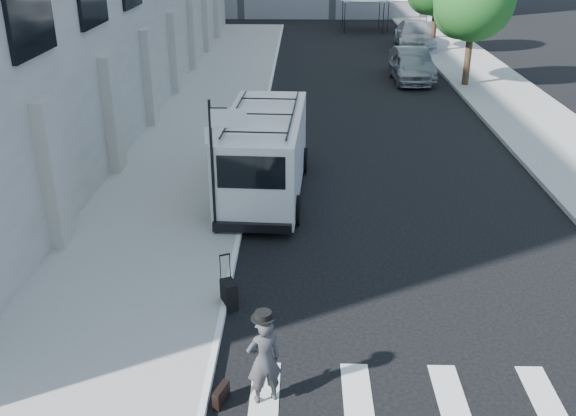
{
  "coord_description": "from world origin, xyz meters",
  "views": [
    {
      "loc": [
        -0.39,
        -11.55,
        7.46
      ],
      "look_at": [
        -0.71,
        2.24,
        1.3
      ],
      "focal_mm": 40.0,
      "sensor_mm": 36.0,
      "label": 1
    }
  ],
  "objects_px": {
    "suitcase": "(229,294)",
    "parked_car_b": "(412,63)",
    "businessman": "(264,360)",
    "parked_car_a": "(410,68)",
    "briefcase": "(221,395)",
    "parked_car_c": "(415,35)",
    "cargo_van": "(265,153)"
  },
  "relations": [
    {
      "from": "businessman",
      "to": "briefcase",
      "type": "distance_m",
      "value": 0.98
    },
    {
      "from": "briefcase",
      "to": "parked_car_b",
      "type": "height_order",
      "value": "parked_car_b"
    },
    {
      "from": "businessman",
      "to": "parked_car_c",
      "type": "xyz_separation_m",
      "value": [
        7.79,
        33.72,
        0.02
      ]
    },
    {
      "from": "businessman",
      "to": "parked_car_a",
      "type": "distance_m",
      "value": 24.72
    },
    {
      "from": "briefcase",
      "to": "suitcase",
      "type": "distance_m",
      "value": 2.97
    },
    {
      "from": "briefcase",
      "to": "cargo_van",
      "type": "xyz_separation_m",
      "value": [
        0.23,
        9.32,
        1.09
      ]
    },
    {
      "from": "cargo_van",
      "to": "businessman",
      "type": "bearing_deg",
      "value": -83.96
    },
    {
      "from": "suitcase",
      "to": "parked_car_b",
      "type": "xyz_separation_m",
      "value": [
        7.16,
        22.06,
        0.45
      ]
    },
    {
      "from": "suitcase",
      "to": "parked_car_c",
      "type": "distance_m",
      "value": 32.07
    },
    {
      "from": "parked_car_b",
      "to": "parked_car_c",
      "type": "height_order",
      "value": "parked_car_c"
    },
    {
      "from": "parked_car_c",
      "to": "cargo_van",
      "type": "bearing_deg",
      "value": -105.48
    },
    {
      "from": "cargo_van",
      "to": "parked_car_b",
      "type": "bearing_deg",
      "value": 69.7
    },
    {
      "from": "parked_car_c",
      "to": "briefcase",
      "type": "bearing_deg",
      "value": -100.93
    },
    {
      "from": "parked_car_b",
      "to": "parked_car_c",
      "type": "distance_m",
      "value": 8.94
    },
    {
      "from": "cargo_van",
      "to": "parked_car_c",
      "type": "xyz_separation_m",
      "value": [
        8.29,
        24.5,
        -0.42
      ]
    },
    {
      "from": "briefcase",
      "to": "suitcase",
      "type": "height_order",
      "value": "suitcase"
    },
    {
      "from": "businessman",
      "to": "cargo_van",
      "type": "bearing_deg",
      "value": -108.84
    },
    {
      "from": "suitcase",
      "to": "cargo_van",
      "type": "height_order",
      "value": "cargo_van"
    },
    {
      "from": "briefcase",
      "to": "parked_car_c",
      "type": "xyz_separation_m",
      "value": [
        8.52,
        33.83,
        0.67
      ]
    },
    {
      "from": "parked_car_a",
      "to": "suitcase",
      "type": "bearing_deg",
      "value": -109.7
    },
    {
      "from": "cargo_van",
      "to": "parked_car_a",
      "type": "distance_m",
      "value": 16.14
    },
    {
      "from": "businessman",
      "to": "cargo_van",
      "type": "distance_m",
      "value": 9.24
    },
    {
      "from": "cargo_van",
      "to": "parked_car_b",
      "type": "distance_m",
      "value": 17.09
    },
    {
      "from": "cargo_van",
      "to": "parked_car_c",
      "type": "height_order",
      "value": "cargo_van"
    },
    {
      "from": "parked_car_b",
      "to": "suitcase",
      "type": "bearing_deg",
      "value": -111.51
    },
    {
      "from": "businessman",
      "to": "briefcase",
      "type": "bearing_deg",
      "value": -13.78
    },
    {
      "from": "cargo_van",
      "to": "parked_car_a",
      "type": "height_order",
      "value": "cargo_van"
    },
    {
      "from": "briefcase",
      "to": "parked_car_a",
      "type": "relative_size",
      "value": 0.1
    },
    {
      "from": "businessman",
      "to": "suitcase",
      "type": "xyz_separation_m",
      "value": [
        -0.91,
        2.86,
        -0.51
      ]
    },
    {
      "from": "cargo_van",
      "to": "parked_car_c",
      "type": "bearing_deg",
      "value": 74.26
    },
    {
      "from": "parked_car_b",
      "to": "parked_car_c",
      "type": "bearing_deg",
      "value": 76.54
    },
    {
      "from": "parked_car_a",
      "to": "parked_car_c",
      "type": "height_order",
      "value": "parked_car_c"
    }
  ]
}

